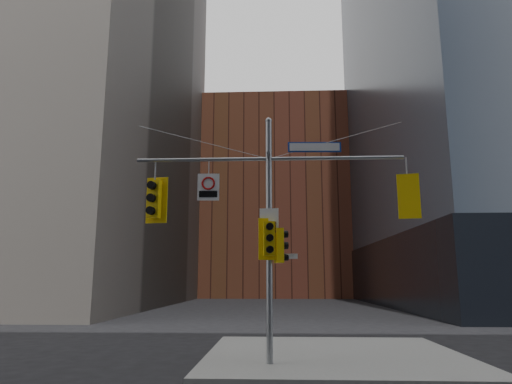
# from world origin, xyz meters

# --- Properties ---
(sidewalk_corner) EXTENTS (8.00, 8.00, 0.15)m
(sidewalk_corner) POSITION_xyz_m (2.00, 4.00, 0.07)
(sidewalk_corner) COLOR gray
(sidewalk_corner) RESTS_ON ground
(brick_midrise) EXTENTS (26.00, 20.00, 28.00)m
(brick_midrise) POSITION_xyz_m (0.00, 58.00, 14.00)
(brick_midrise) COLOR brown
(brick_midrise) RESTS_ON ground
(signal_assembly) EXTENTS (8.00, 0.80, 7.30)m
(signal_assembly) POSITION_xyz_m (0.00, 1.99, 4.42)
(signal_assembly) COLOR gray
(signal_assembly) RESTS_ON ground
(traffic_light_west_arm) EXTENTS (0.67, 0.58, 1.40)m
(traffic_light_west_arm) POSITION_xyz_m (-3.43, 2.01, 4.80)
(traffic_light_west_arm) COLOR yellow
(traffic_light_west_arm) RESTS_ON ground
(traffic_light_east_arm) EXTENTS (0.62, 0.56, 1.31)m
(traffic_light_east_arm) POSITION_xyz_m (4.06, 1.99, 4.80)
(traffic_light_east_arm) COLOR yellow
(traffic_light_east_arm) RESTS_ON ground
(traffic_light_pole_side) EXTENTS (0.43, 0.37, 0.99)m
(traffic_light_pole_side) POSITION_xyz_m (0.32, 2.01, 3.41)
(traffic_light_pole_side) COLOR yellow
(traffic_light_pole_side) RESTS_ON ground
(traffic_light_pole_front) EXTENTS (0.57, 0.49, 1.20)m
(traffic_light_pole_front) POSITION_xyz_m (-0.00, 1.73, 3.59)
(traffic_light_pole_front) COLOR yellow
(traffic_light_pole_front) RESTS_ON ground
(street_sign_blade) EXTENTS (1.60, 0.11, 0.31)m
(street_sign_blade) POSITION_xyz_m (1.38, 2.00, 6.35)
(street_sign_blade) COLOR #10329B
(street_sign_blade) RESTS_ON ground
(regulatory_sign_arm) EXTENTS (0.65, 0.08, 0.81)m
(regulatory_sign_arm) POSITION_xyz_m (-1.81, 1.97, 5.18)
(regulatory_sign_arm) COLOR silver
(regulatory_sign_arm) RESTS_ON ground
(regulatory_sign_pole) EXTENTS (0.55, 0.09, 0.72)m
(regulatory_sign_pole) POSITION_xyz_m (0.00, 1.88, 4.10)
(regulatory_sign_pole) COLOR silver
(regulatory_sign_pole) RESTS_ON ground
(street_blade_ew) EXTENTS (0.73, 0.09, 0.15)m
(street_blade_ew) POSITION_xyz_m (0.45, 2.00, 3.09)
(street_blade_ew) COLOR silver
(street_blade_ew) RESTS_ON ground
(street_blade_ns) EXTENTS (0.06, 0.69, 0.14)m
(street_blade_ns) POSITION_xyz_m (0.00, 2.45, 2.76)
(street_blade_ns) COLOR #145926
(street_blade_ns) RESTS_ON ground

